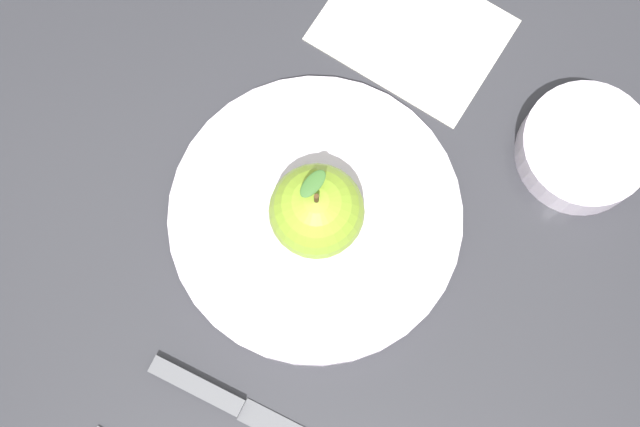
# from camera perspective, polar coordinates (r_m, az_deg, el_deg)

# --- Properties ---
(ground_plane) EXTENTS (2.40, 2.40, 0.00)m
(ground_plane) POSITION_cam_1_polar(r_m,az_deg,el_deg) (0.71, 0.25, -2.49)
(ground_plane) COLOR #2D2D33
(dinner_plate) EXTENTS (0.23, 0.23, 0.02)m
(dinner_plate) POSITION_cam_1_polar(r_m,az_deg,el_deg) (0.71, -0.00, -0.17)
(dinner_plate) COLOR silver
(dinner_plate) RESTS_ON ground_plane
(apple) EXTENTS (0.07, 0.07, 0.09)m
(apple) POSITION_cam_1_polar(r_m,az_deg,el_deg) (0.66, -0.55, 0.06)
(apple) COLOR #8CB22D
(apple) RESTS_ON dinner_plate
(side_bowl) EXTENTS (0.10, 0.10, 0.03)m
(side_bowl) POSITION_cam_1_polar(r_m,az_deg,el_deg) (0.74, 16.55, 4.08)
(side_bowl) COLOR silver
(side_bowl) RESTS_ON ground_plane
(knife) EXTENTS (0.15, 0.17, 0.01)m
(knife) POSITION_cam_1_polar(r_m,az_deg,el_deg) (0.70, -4.59, -12.55)
(knife) COLOR #59595E
(knife) RESTS_ON ground_plane
(linen_napkin) EXTENTS (0.19, 0.18, 0.00)m
(linen_napkin) POSITION_cam_1_polar(r_m,az_deg,el_deg) (0.77, 5.91, 11.61)
(linen_napkin) COLOR silver
(linen_napkin) RESTS_ON ground_plane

